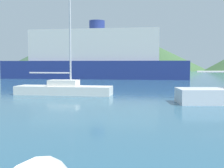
{
  "coord_description": "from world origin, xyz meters",
  "views": [
    {
      "loc": [
        5.08,
        2.16,
        2.12
      ],
      "look_at": [
        0.35,
        14.0,
        1.2
      ],
      "focal_mm": 45.0,
      "sensor_mm": 36.0,
      "label": 1
    }
  ],
  "objects": [
    {
      "name": "sailboat_inner",
      "position": [
        -5.13,
        18.77,
        0.44
      ],
      "size": [
        6.81,
        3.07,
        9.0
      ],
      "rotation": [
        0.0,
        0.0,
        0.22
      ],
      "color": "white",
      "rests_on": "ground_plane"
    },
    {
      "name": "ferry_distant",
      "position": [
        -12.79,
        40.8,
        3.07
      ],
      "size": [
        27.65,
        15.12,
        8.55
      ],
      "rotation": [
        0.0,
        0.0,
        0.23
      ],
      "color": "navy",
      "rests_on": "ground_plane"
    },
    {
      "name": "hill_west",
      "position": [
        -55.93,
        89.74,
        4.17
      ],
      "size": [
        31.75,
        31.75,
        8.34
      ],
      "color": "#38563D",
      "rests_on": "ground_plane"
    },
    {
      "name": "hill_central",
      "position": [
        -15.43,
        93.41,
        3.93
      ],
      "size": [
        32.08,
        32.08,
        7.86
      ],
      "color": "#3D6038",
      "rests_on": "ground_plane"
    }
  ]
}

